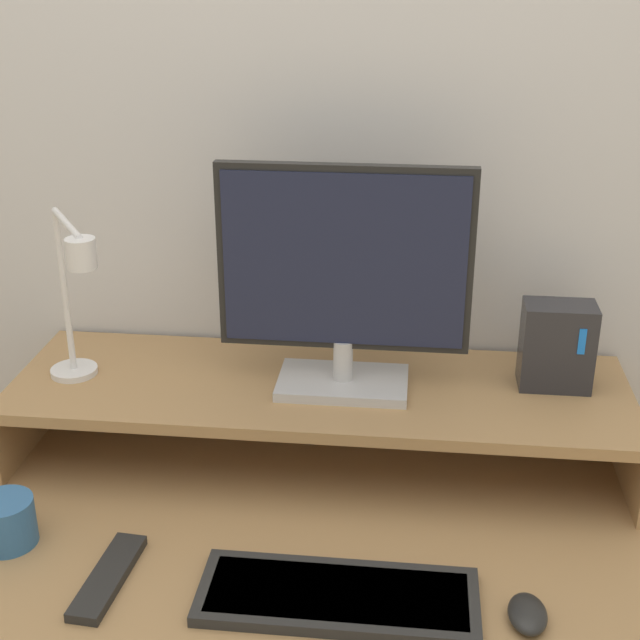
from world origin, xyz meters
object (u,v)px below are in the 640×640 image
(keyboard, at_px, (338,596))
(remote_control, at_px, (108,577))
(router_dock, at_px, (557,346))
(mug, at_px, (6,522))
(mouse, at_px, (527,614))
(desk_lamp, at_px, (75,299))
(monitor, at_px, (344,277))

(keyboard, xyz_separation_m, remote_control, (-0.36, 0.01, -0.00))
(router_dock, relative_size, mug, 1.70)
(router_dock, relative_size, mouse, 1.86)
(keyboard, bearing_deg, desk_lamp, 146.28)
(remote_control, bearing_deg, monitor, 50.58)
(mouse, bearing_deg, keyboard, 177.60)
(router_dock, bearing_deg, monitor, -172.77)
(remote_control, distance_m, mug, 0.21)
(desk_lamp, height_order, remote_control, desk_lamp)
(keyboard, height_order, mug, mug)
(keyboard, bearing_deg, mug, 171.50)
(keyboard, distance_m, mug, 0.56)
(mug, bearing_deg, keyboard, -8.50)
(desk_lamp, distance_m, router_dock, 0.87)
(keyboard, bearing_deg, router_dock, 51.83)
(remote_control, xyz_separation_m, mug, (-0.19, 0.08, 0.03))
(monitor, distance_m, router_dock, 0.41)
(monitor, xyz_separation_m, router_dock, (0.39, 0.05, -0.13))
(mouse, xyz_separation_m, remote_control, (-0.63, 0.02, -0.01))
(router_dock, bearing_deg, desk_lamp, -171.76)
(monitor, distance_m, remote_control, 0.63)
(desk_lamp, distance_m, keyboard, 0.68)
(monitor, bearing_deg, desk_lamp, -170.93)
(keyboard, relative_size, mouse, 4.83)
(mouse, bearing_deg, monitor, 126.38)
(remote_control, bearing_deg, desk_lamp, 113.17)
(router_dock, distance_m, mouse, 0.52)
(monitor, bearing_deg, router_dock, 7.23)
(desk_lamp, bearing_deg, keyboard, -33.72)
(keyboard, xyz_separation_m, mug, (-0.55, 0.08, 0.03))
(remote_control, bearing_deg, mouse, -1.66)
(remote_control, bearing_deg, router_dock, 32.07)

